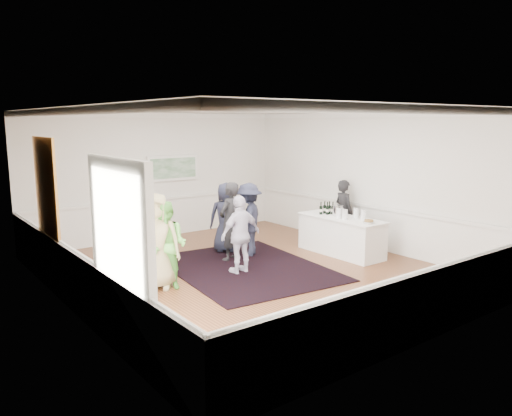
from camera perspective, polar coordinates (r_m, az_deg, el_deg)
floor at (r=10.06m, az=-0.57°, el=-7.37°), size 8.00×8.00×0.00m
ceiling at (r=9.61m, az=-0.60°, el=11.18°), size 7.00×8.00×0.02m
wall_left at (r=8.14m, az=-20.76°, el=-0.55°), size 0.02×8.00×3.20m
wall_right at (r=12.10m, az=12.86°, el=3.08°), size 0.02×8.00×3.20m
wall_back at (r=13.11m, az=-11.09°, el=3.64°), size 7.00×0.02×3.20m
wall_front at (r=6.96m, az=19.47°, el=-2.16°), size 7.00×0.02×3.20m
wainscoting at (r=9.92m, az=-0.57°, el=-4.61°), size 7.00×8.00×1.00m
mirror at (r=9.37m, az=-22.84°, el=1.85°), size 0.05×1.25×1.85m
doorway at (r=6.44m, az=-15.31°, el=-4.57°), size 0.10×1.78×2.56m
landscape_painting at (r=13.22m, az=-9.45°, el=4.53°), size 1.44×0.06×0.66m
area_rug at (r=10.34m, az=-1.14°, el=-6.84°), size 3.22×4.00×0.02m
serving_table at (r=11.49m, az=9.69°, el=-3.11°), size 0.80×2.10×0.85m
bartender at (r=12.33m, az=9.99°, el=-0.48°), size 0.47×0.63×1.59m
guest_tan at (r=9.11m, az=-11.28°, el=-3.74°), size 1.01×0.93×1.73m
guest_green at (r=9.08m, az=-10.16°, el=-4.22°), size 0.94×0.98×1.59m
guest_lilac at (r=9.85m, az=-1.77°, el=-3.05°), size 0.93×0.42×1.56m
guest_dark_a at (r=11.10m, az=-0.86°, el=-1.35°), size 1.21×1.13×1.64m
guest_dark_b at (r=10.76m, az=-2.99°, el=-1.55°), size 0.73×0.61×1.71m
guest_navy at (r=11.47m, az=-3.41°, el=-1.07°), size 0.94×0.89×1.61m
wine_bottles at (r=11.71m, az=8.12°, el=0.06°), size 0.30×0.26×0.31m
juice_pitchers at (r=11.19m, az=10.78°, el=-0.66°), size 0.41×0.61×0.24m
ice_bucket at (r=11.53m, az=9.30°, el=-0.33°), size 0.26×0.26×0.25m
nut_bowl at (r=10.81m, az=12.76°, el=-1.55°), size 0.24×0.24×0.08m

